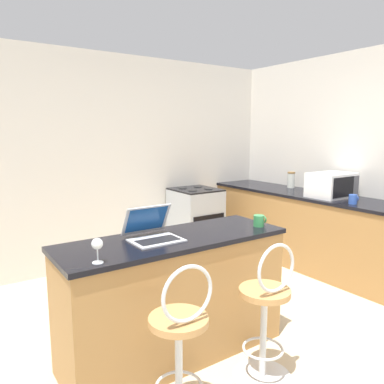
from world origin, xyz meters
name	(u,v)px	position (x,y,z in m)	size (l,w,h in m)	color
ground_plane	(281,373)	(0.00, 0.00, 0.00)	(20.00, 20.00, 0.00)	#BCAD8E
wall_back	(115,161)	(0.00, 2.79, 1.30)	(12.00, 0.06, 2.60)	silver
breakfast_bar	(175,296)	(-0.48, 0.63, 0.46)	(1.70, 0.59, 0.91)	#9E703D
counter_right	(321,233)	(1.92, 1.13, 0.46)	(0.68, 3.29, 0.91)	#9E703D
bar_stool_near	(180,350)	(-0.81, 0.02, 0.45)	(0.40, 0.40, 0.98)	silver
bar_stool_far	(266,317)	(-0.14, 0.02, 0.45)	(0.40, 0.40, 0.98)	silver
laptop	(152,231)	(-0.63, 0.67, 0.97)	(0.35, 0.34, 0.23)	#B7BABF
microwave	(332,185)	(1.92, 1.03, 1.05)	(0.52, 0.38, 0.28)	white
stove_range	(196,222)	(0.98, 2.44, 0.46)	(0.57, 0.61, 0.92)	#9EA3A8
mug_blue	(353,199)	(1.74, 0.63, 0.96)	(0.10, 0.08, 0.10)	#2D51AD
wine_glass_tall	(97,245)	(-1.13, 0.41, 1.02)	(0.07, 0.07, 0.15)	silver
storage_jar	(291,180)	(2.11, 1.79, 1.02)	(0.10, 0.10, 0.22)	silver
mug_green	(259,221)	(0.25, 0.50, 0.96)	(0.10, 0.09, 0.09)	#338447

